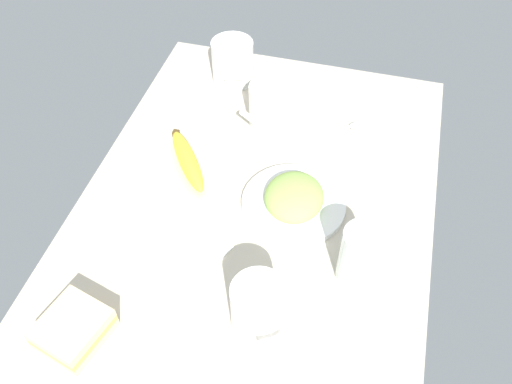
{
  "coord_description": "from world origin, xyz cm",
  "views": [
    {
      "loc": [
        -62.08,
        -16.62,
        78.98
      ],
      "look_at": [
        0.0,
        0.0,
        5.0
      ],
      "focal_mm": 38.2,
      "sensor_mm": 36.0,
      "label": 1
    }
  ],
  "objects": [
    {
      "name": "plate_of_food",
      "position": [
        1.1,
        -6.82,
        3.73
      ],
      "size": [
        19.06,
        19.06,
        5.13
      ],
      "color": "white",
      "rests_on": "tabletop"
    },
    {
      "name": "spoon",
      "position": [
        24.48,
        -13.11,
        2.38
      ],
      "size": [
        6.42,
        11.61,
        0.8
      ],
      "color": "silver",
      "rests_on": "tabletop"
    },
    {
      "name": "coffee_mug_spare",
      "position": [
        -23.75,
        -6.78,
        7.23
      ],
      "size": [
        10.5,
        9.11,
        10.19
      ],
      "color": "white",
      "rests_on": "tabletop"
    },
    {
      "name": "tabletop",
      "position": [
        0.0,
        0.0,
        1.0
      ],
      "size": [
        90.0,
        64.0,
        2.0
      ],
      "primitive_type": "cube",
      "color": "#BCB29E",
      "rests_on": "ground"
    },
    {
      "name": "banana",
      "position": [
        5.52,
        15.17,
        3.71
      ],
      "size": [
        15.89,
        13.01,
        3.42
      ],
      "color": "yellow",
      "rests_on": "tabletop"
    },
    {
      "name": "paper_napkin",
      "position": [
        -14.09,
        11.58,
        2.15
      ],
      "size": [
        21.05,
        21.05,
        0.3
      ],
      "primitive_type": "cube",
      "rotation": [
        0.0,
        0.0,
        -0.48
      ],
      "color": "white",
      "rests_on": "tabletop"
    },
    {
      "name": "coffee_mug_black",
      "position": [
        34.03,
        14.48,
        7.02
      ],
      "size": [
        11.78,
        9.23,
        9.77
      ],
      "color": "white",
      "rests_on": "tabletop"
    },
    {
      "name": "coffee_mug_milky",
      "position": [
        22.31,
        2.76,
        6.7
      ],
      "size": [
        11.56,
        10.09,
        9.13
      ],
      "color": "white",
      "rests_on": "tabletop"
    },
    {
      "name": "glass_of_milk",
      "position": [
        -10.81,
        -19.96,
        7.13
      ],
      "size": [
        6.77,
        6.77,
        11.11
      ],
      "color": "silver",
      "rests_on": "tabletop"
    },
    {
      "name": "sandwich_main",
      "position": [
        -32.64,
        19.52,
        4.2
      ],
      "size": [
        11.68,
        10.99,
        4.4
      ],
      "color": "beige",
      "rests_on": "tabletop"
    }
  ]
}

